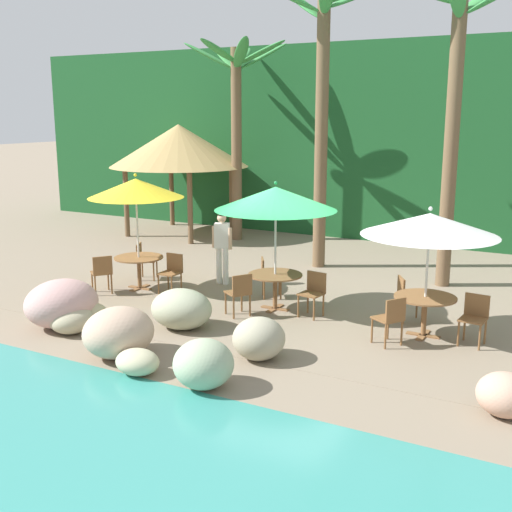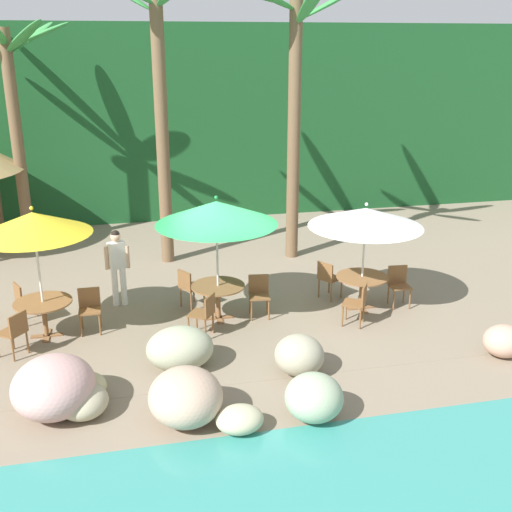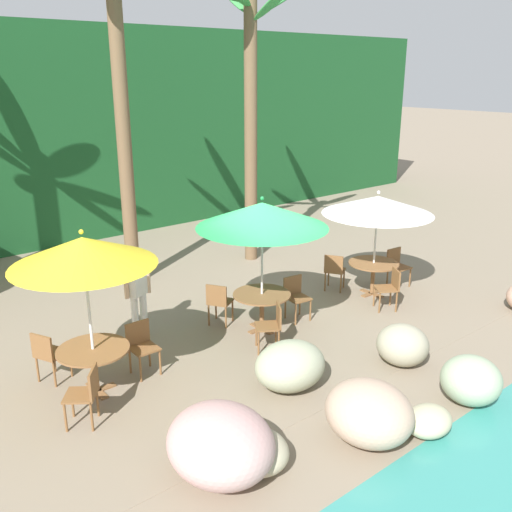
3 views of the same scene
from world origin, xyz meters
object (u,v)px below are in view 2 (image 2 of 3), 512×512
(dining_table_white, at_px, (362,282))
(palm_tree_second, at_px, (160,82))
(chair_green_inland, at_px, (189,286))
(chair_white_left, at_px, (358,302))
(chair_yellow_left, at_px, (15,331))
(umbrella_white, at_px, (366,217))
(palm_tree_nearest, at_px, (12,94))
(dining_table_green, at_px, (218,291))
(dining_table_yellow, at_px, (43,307))
(palm_tree_third, at_px, (294,84))
(umbrella_yellow, at_px, (33,224))
(umbrella_green, at_px, (216,213))
(chair_green_left, at_px, (205,312))
(chair_yellow_inland, at_px, (24,300))
(waiter_in_white, at_px, (118,262))
(chair_green_seaward, at_px, (259,292))
(chair_yellow_seaward, at_px, (90,307))
(chair_white_seaward, at_px, (398,283))
(chair_white_inland, at_px, (328,277))

(dining_table_white, height_order, palm_tree_second, palm_tree_second)
(chair_green_inland, bearing_deg, chair_white_left, -26.61)
(chair_yellow_left, distance_m, umbrella_white, 7.11)
(dining_table_white, height_order, palm_tree_nearest, palm_tree_nearest)
(dining_table_green, xyz_separation_m, palm_tree_second, (-0.68, 3.86, 3.92))
(dining_table_yellow, bearing_deg, chair_green_inland, 14.70)
(dining_table_green, distance_m, palm_tree_third, 5.80)
(dining_table_yellow, bearing_deg, umbrella_white, -0.75)
(umbrella_yellow, xyz_separation_m, umbrella_green, (3.41, 0.08, -0.02))
(palm_tree_third, bearing_deg, chair_green_left, -124.41)
(chair_yellow_inland, bearing_deg, umbrella_white, -6.73)
(palm_tree_third, height_order, waiter_in_white, palm_tree_third)
(umbrella_green, distance_m, chair_green_seaward, 1.95)
(chair_yellow_seaward, xyz_separation_m, waiter_in_white, (0.59, 1.16, 0.47))
(chair_yellow_left, xyz_separation_m, chair_white_seaward, (7.77, 0.66, 0.00))
(chair_yellow_left, bearing_deg, palm_tree_third, 34.12)
(palm_tree_nearest, height_order, waiter_in_white, palm_tree_nearest)
(chair_white_inland, relative_size, palm_tree_third, 0.13)
(waiter_in_white, bearing_deg, umbrella_yellow, -139.04)
(umbrella_yellow, distance_m, dining_table_green, 3.80)
(palm_tree_second, bearing_deg, dining_table_yellow, -124.66)
(palm_tree_third, bearing_deg, chair_green_inland, -137.18)
(umbrella_green, bearing_deg, dining_table_green, -32.01)
(chair_green_left, bearing_deg, dining_table_green, 62.99)
(dining_table_white, xyz_separation_m, chair_white_seaward, (0.85, 0.02, -0.10))
(chair_yellow_inland, height_order, chair_green_inland, same)
(dining_table_white, relative_size, waiter_in_white, 0.65)
(chair_green_left, height_order, chair_white_left, same)
(chair_green_inland, bearing_deg, palm_tree_second, 92.90)
(umbrella_white, height_order, waiter_in_white, umbrella_white)
(umbrella_white, distance_m, chair_white_seaward, 1.75)
(chair_white_inland, bearing_deg, umbrella_green, -168.60)
(umbrella_green, distance_m, waiter_in_white, 2.63)
(dining_table_white, bearing_deg, palm_tree_third, 98.08)
(chair_green_left, height_order, chair_white_seaward, same)
(umbrella_white, bearing_deg, dining_table_white, 174.64)
(chair_yellow_seaward, distance_m, palm_tree_nearest, 7.23)
(palm_tree_second, bearing_deg, chair_yellow_seaward, -115.92)
(chair_yellow_inland, distance_m, umbrella_white, 7.13)
(dining_table_yellow, bearing_deg, dining_table_green, 1.35)
(chair_green_seaward, bearing_deg, dining_table_white, -3.71)
(palm_tree_third, bearing_deg, dining_table_white, -81.92)
(palm_tree_second, bearing_deg, chair_white_seaward, -41.05)
(dining_table_yellow, xyz_separation_m, chair_white_left, (6.10, -0.85, -0.10))
(dining_table_white, xyz_separation_m, palm_tree_third, (-0.52, 3.68, 3.85))
(palm_tree_nearest, bearing_deg, chair_white_seaward, -36.57)
(chair_green_inland, xyz_separation_m, umbrella_white, (3.59, -0.84, 1.52))
(dining_table_yellow, distance_m, chair_white_left, 6.16)
(umbrella_green, xyz_separation_m, umbrella_white, (3.07, -0.17, -0.23))
(umbrella_white, bearing_deg, palm_tree_nearest, 140.33)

